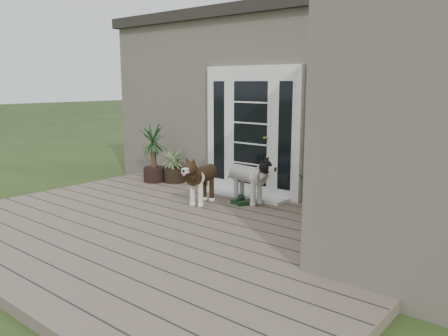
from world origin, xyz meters
The scene contains 16 objects.
deck centered at (0.00, 0.40, 0.06)m, with size 6.20×4.60×0.12m, color #6B5B4C.
house_main centered at (0.00, 4.65, 1.55)m, with size 7.40×4.00×3.10m, color #665E54.
roof_main centered at (0.00, 4.65, 3.20)m, with size 7.60×4.20×0.20m, color #2D2826.
house_wing centered at (2.90, 1.50, 1.55)m, with size 1.60×2.40×3.10m, color #665E54.
door_unit centered at (-0.20, 2.60, 1.19)m, with size 1.90×0.14×2.15m, color white.
door_step centered at (-0.20, 2.40, 0.14)m, with size 1.60×0.40×0.05m, color white.
brindle_dog centered at (-0.40, 1.57, 0.46)m, with size 0.35×0.81×0.67m, color #322212, non-canonical shape.
white_dog centered at (0.14, 2.05, 0.46)m, with size 0.35×0.82×0.68m, color silver, non-canonical shape.
spider_plant centered at (-1.87, 2.40, 0.48)m, with size 0.68×0.68×0.72m, color #8DA867, non-canonical shape.
yucca centered at (-2.20, 2.18, 0.67)m, with size 0.76×0.76×1.10m, color #113317, non-canonical shape.
herb_a centered at (1.09, 2.40, 0.40)m, with size 0.45×0.45×0.57m, color #265217.
herb_b centered at (1.53, 2.29, 0.42)m, with size 0.41×0.41×0.61m, color #1C5017.
herb_c centered at (2.27, 2.40, 0.41)m, with size 0.38×0.38×0.58m, color #1A5D1B.
sapling centered at (2.19, 1.28, 0.90)m, with size 0.46×0.46×1.56m, color #265819, non-canonical shape.
clog_left centered at (0.00, 1.98, 0.17)m, with size 0.15×0.31×0.09m, color black, non-canonical shape.
clog_right centered at (0.18, 1.91, 0.16)m, with size 0.13×0.27×0.08m, color black, non-canonical shape.
Camera 1 is at (4.23, -3.49, 1.99)m, focal length 36.05 mm.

